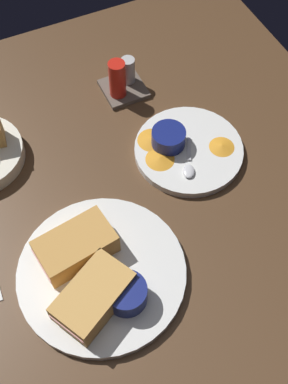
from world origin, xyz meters
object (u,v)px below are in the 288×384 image
object	(u,v)px
plate_sandwich_main	(102,273)
ramekin_dark_sauce	(126,293)
condiment_caddy	(122,80)
sandwich_half_near	(76,246)
spoon_by_dark_ramekin	(113,269)
ramekin_light_gravy	(169,137)
plate_chips_companion	(189,150)
sandwich_half_far	(94,297)
spoon_by_gravy_ramekin	(189,166)

from	to	relation	value
plate_sandwich_main	ramekin_dark_sauce	size ratio (longest dim) A/B	4.23
ramekin_dark_sauce	condiment_caddy	world-z (taller)	condiment_caddy
sandwich_half_near	spoon_by_dark_ramekin	size ratio (longest dim) A/B	1.43
sandwich_half_near	ramekin_dark_sauce	bearing A→B (deg)	-68.51
ramekin_light_gravy	plate_chips_companion	bearing A→B (deg)	-39.81
ramekin_light_gravy	condiment_caddy	xyz separation A→B (cm)	(-2.04, 18.25, -0.10)
sandwich_half_near	ramekin_dark_sauce	xyz separation A→B (cm)	(4.39, -11.15, -0.24)
sandwich_half_near	plate_chips_companion	xyz separation A→B (cm)	(28.24, 12.03, -3.20)
sandwich_half_far	spoon_by_gravy_ramekin	world-z (taller)	sandwich_half_far
plate_chips_companion	spoon_by_gravy_ramekin	bearing A→B (deg)	-118.41
plate_chips_companion	sandwich_half_near	bearing A→B (deg)	-156.93
ramekin_dark_sauce	plate_sandwich_main	bearing A→B (deg)	107.37
sandwich_half_near	condiment_caddy	world-z (taller)	condiment_caddy
ramekin_light_gravy	sandwich_half_far	bearing A→B (deg)	-136.52
plate_sandwich_main	sandwich_half_far	distance (cm)	6.36
ramekin_light_gravy	condiment_caddy	bearing A→B (deg)	96.39
sandwich_half_near	sandwich_half_far	distance (cm)	9.53
sandwich_half_near	spoon_by_gravy_ramekin	xyz separation A→B (cm)	(26.00, 7.89, -2.04)
sandwich_half_near	ramekin_light_gravy	xyz separation A→B (cm)	(24.98, 14.74, -0.49)
plate_chips_companion	ramekin_light_gravy	xyz separation A→B (cm)	(-3.26, 2.72, 2.71)
plate_sandwich_main	plate_chips_companion	bearing A→B (deg)	33.32
spoon_by_dark_ramekin	spoon_by_gravy_ramekin	size ratio (longest dim) A/B	1.05
ramekin_light_gravy	ramekin_dark_sauce	bearing A→B (deg)	-128.49
ramekin_dark_sauce	sandwich_half_near	bearing A→B (deg)	111.49
ramekin_light_gravy	spoon_by_dark_ramekin	bearing A→B (deg)	-135.48
spoon_by_dark_ramekin	condiment_caddy	size ratio (longest dim) A/B	1.04
plate_sandwich_main	plate_chips_companion	xyz separation A→B (cm)	(25.79, 16.96, 0.00)
sandwich_half_near	ramekin_dark_sauce	distance (cm)	11.98
sandwich_half_near	plate_chips_companion	distance (cm)	30.86
plate_chips_companion	condiment_caddy	size ratio (longest dim) A/B	2.29
spoon_by_dark_ramekin	spoon_by_gravy_ramekin	distance (cm)	25.66
sandwich_half_far	plate_chips_companion	size ratio (longest dim) A/B	0.69
ramekin_dark_sauce	plate_chips_companion	distance (cm)	33.38
plate_chips_companion	condiment_caddy	distance (cm)	21.78
spoon_by_gravy_ramekin	spoon_by_dark_ramekin	bearing A→B (deg)	-148.10
sandwich_half_far	ramekin_dark_sauce	bearing A→B (deg)	-18.16
spoon_by_dark_ramekin	spoon_by_gravy_ramekin	world-z (taller)	same
sandwich_half_far	spoon_by_gravy_ramekin	size ratio (longest dim) A/B	1.60
sandwich_half_near	plate_chips_companion	bearing A→B (deg)	23.07
spoon_by_gravy_ramekin	condiment_caddy	bearing A→B (deg)	96.97
sandwich_half_near	sandwich_half_far	world-z (taller)	same
sandwich_half_far	condiment_caddy	world-z (taller)	condiment_caddy
sandwich_half_far	condiment_caddy	bearing A→B (deg)	61.02
plate_sandwich_main	ramekin_light_gravy	size ratio (longest dim) A/B	4.28
plate_sandwich_main	ramekin_light_gravy	distance (cm)	30.03
ramekin_dark_sauce	plate_chips_companion	world-z (taller)	ramekin_dark_sauce
sandwich_half_far	plate_chips_companion	xyz separation A→B (cm)	(28.84, 21.54, -3.20)
plate_chips_companion	ramekin_light_gravy	bearing A→B (deg)	140.19
ramekin_light_gravy	condiment_caddy	distance (cm)	18.36
spoon_by_gravy_ramekin	plate_sandwich_main	bearing A→B (deg)	-151.44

